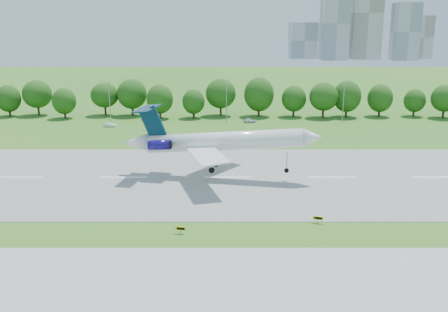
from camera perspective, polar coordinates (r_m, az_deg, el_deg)
ground at (r=74.88m, az=16.24°, el=-8.00°), size 600.00×600.00×0.00m
runway at (r=97.70m, az=12.27°, el=-2.42°), size 400.00×45.00×0.08m
taxiway at (r=59.52m, az=21.09°, el=-14.50°), size 400.00×23.00×0.08m
tree_line at (r=161.14m, az=7.45°, el=6.63°), size 288.40×8.40×10.40m
light_poles at (r=150.98m, az=6.98°, el=6.18°), size 175.90×0.25×12.19m
skyline at (r=472.65m, az=15.31°, el=14.32°), size 127.00×52.00×80.00m
airliner at (r=93.96m, az=-1.12°, el=1.77°), size 37.82×27.14×12.09m
taxi_sign_left at (r=70.34m, az=-4.98°, el=-8.26°), size 1.50×0.46×1.05m
taxi_sign_centre at (r=74.94m, az=10.69°, el=-6.99°), size 1.50×0.66×1.07m
service_vehicle_a at (r=147.98m, az=-12.98°, el=3.49°), size 3.83×2.07×1.20m
service_vehicle_b at (r=150.87m, az=2.98°, el=4.07°), size 4.03×2.63×1.27m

